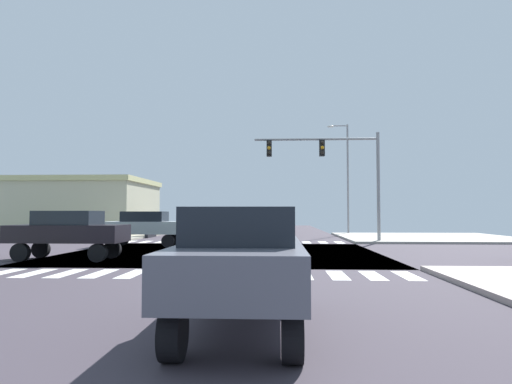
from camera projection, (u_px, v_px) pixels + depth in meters
ground at (223, 253)px, 20.46m from camera, size 90.00×90.00×0.05m
sidewalk_corner_ne at (427, 237)px, 31.77m from camera, size 12.00×12.00×0.14m
sidewalk_corner_nw at (67, 236)px, 33.09m from camera, size 12.00×12.00×0.14m
crosswalk_near at (183, 274)px, 13.19m from camera, size 13.50×2.00×0.01m
crosswalk_far at (233, 242)px, 27.75m from camera, size 13.50×2.00×0.01m
traffic_signal_mast at (330, 160)px, 27.68m from camera, size 7.69×0.55×6.76m
street_lamp at (345, 170)px, 37.82m from camera, size 1.78×0.32×9.28m
bank_building at (52, 207)px, 37.29m from camera, size 17.45×9.32×4.58m
sedan_farside_2 at (217, 219)px, 55.10m from camera, size 1.80×4.30×1.88m
sedan_crossing_3 at (145, 226)px, 24.24m from camera, size 4.30×1.80×1.88m
sedan_leading_4 at (242, 257)px, 6.91m from camera, size 1.80×4.30×1.88m
sedan_middle_5 at (68, 231)px, 17.30m from camera, size 4.30×1.80×1.88m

